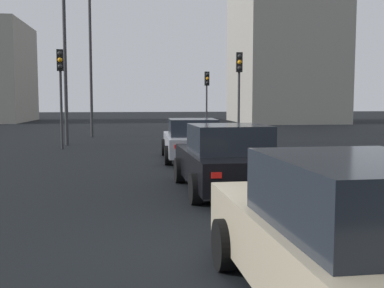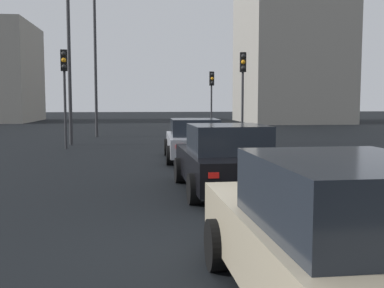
{
  "view_description": "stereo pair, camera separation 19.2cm",
  "coord_description": "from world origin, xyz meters",
  "px_view_note": "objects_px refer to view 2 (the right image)",
  "views": [
    {
      "loc": [
        -6.05,
        0.56,
        2.09
      ],
      "look_at": [
        5.46,
        -0.91,
        1.01
      ],
      "focal_mm": 43.51,
      "sensor_mm": 36.0,
      "label": 1
    },
    {
      "loc": [
        -6.07,
        0.36,
        2.09
      ],
      "look_at": [
        5.46,
        -0.91,
        1.01
      ],
      "focal_mm": 43.51,
      "sensor_mm": 36.0,
      "label": 2
    }
  ],
  "objects_px": {
    "car_silver_left_lead": "(194,140)",
    "traffic_light_near_left": "(212,89)",
    "car_black_left_second": "(226,160)",
    "traffic_light_near_right": "(64,78)",
    "street_lamp_kerbside": "(69,41)",
    "car_beige_left_third": "(339,244)",
    "traffic_light_far_left": "(243,79)",
    "street_lamp_far": "(95,50)"
  },
  "relations": [
    {
      "from": "car_silver_left_lead",
      "to": "traffic_light_near_left",
      "type": "distance_m",
      "value": 14.26
    },
    {
      "from": "car_black_left_second",
      "to": "traffic_light_near_right",
      "type": "distance_m",
      "value": 11.56
    },
    {
      "from": "car_black_left_second",
      "to": "street_lamp_kerbside",
      "type": "height_order",
      "value": "street_lamp_kerbside"
    },
    {
      "from": "car_silver_left_lead",
      "to": "street_lamp_kerbside",
      "type": "xyz_separation_m",
      "value": [
        6.06,
        5.14,
        4.11
      ]
    },
    {
      "from": "car_black_left_second",
      "to": "car_beige_left_third",
      "type": "height_order",
      "value": "car_beige_left_third"
    },
    {
      "from": "traffic_light_near_left",
      "to": "street_lamp_kerbside",
      "type": "bearing_deg",
      "value": -53.04
    },
    {
      "from": "traffic_light_near_left",
      "to": "car_black_left_second",
      "type": "bearing_deg",
      "value": -15.41
    },
    {
      "from": "car_black_left_second",
      "to": "traffic_light_far_left",
      "type": "relative_size",
      "value": 0.96
    },
    {
      "from": "traffic_light_near_right",
      "to": "traffic_light_far_left",
      "type": "bearing_deg",
      "value": 88.97
    },
    {
      "from": "traffic_light_near_left",
      "to": "traffic_light_far_left",
      "type": "height_order",
      "value": "traffic_light_far_left"
    },
    {
      "from": "car_beige_left_third",
      "to": "traffic_light_near_right",
      "type": "bearing_deg",
      "value": 15.53
    },
    {
      "from": "car_black_left_second",
      "to": "street_lamp_kerbside",
      "type": "distance_m",
      "value": 13.58
    },
    {
      "from": "traffic_light_near_right",
      "to": "street_lamp_far",
      "type": "relative_size",
      "value": 0.5
    },
    {
      "from": "car_black_left_second",
      "to": "traffic_light_near_left",
      "type": "height_order",
      "value": "traffic_light_near_left"
    },
    {
      "from": "car_silver_left_lead",
      "to": "car_black_left_second",
      "type": "bearing_deg",
      "value": -177.87
    },
    {
      "from": "car_silver_left_lead",
      "to": "car_black_left_second",
      "type": "xyz_separation_m",
      "value": [
        -5.81,
        -0.07,
        0.04
      ]
    },
    {
      "from": "car_beige_left_third",
      "to": "street_lamp_far",
      "type": "distance_m",
      "value": 23.92
    },
    {
      "from": "car_silver_left_lead",
      "to": "traffic_light_near_right",
      "type": "relative_size",
      "value": 1.02
    },
    {
      "from": "car_beige_left_third",
      "to": "car_black_left_second",
      "type": "bearing_deg",
      "value": -2.56
    },
    {
      "from": "traffic_light_near_left",
      "to": "street_lamp_far",
      "type": "height_order",
      "value": "street_lamp_far"
    },
    {
      "from": "traffic_light_far_left",
      "to": "street_lamp_kerbside",
      "type": "xyz_separation_m",
      "value": [
        0.95,
        8.0,
        1.72
      ]
    },
    {
      "from": "car_beige_left_third",
      "to": "traffic_light_far_left",
      "type": "height_order",
      "value": "traffic_light_far_left"
    },
    {
      "from": "street_lamp_kerbside",
      "to": "traffic_light_near_left",
      "type": "bearing_deg",
      "value": -45.36
    },
    {
      "from": "traffic_light_near_right",
      "to": "car_silver_left_lead",
      "type": "bearing_deg",
      "value": 43.0
    },
    {
      "from": "car_silver_left_lead",
      "to": "street_lamp_far",
      "type": "relative_size",
      "value": 0.51
    },
    {
      "from": "car_silver_left_lead",
      "to": "street_lamp_kerbside",
      "type": "distance_m",
      "value": 8.94
    },
    {
      "from": "traffic_light_far_left",
      "to": "street_lamp_far",
      "type": "relative_size",
      "value": 0.51
    },
    {
      "from": "car_silver_left_lead",
      "to": "traffic_light_far_left",
      "type": "relative_size",
      "value": 1.01
    },
    {
      "from": "car_black_left_second",
      "to": "traffic_light_near_right",
      "type": "height_order",
      "value": "traffic_light_near_right"
    },
    {
      "from": "street_lamp_far",
      "to": "car_black_left_second",
      "type": "bearing_deg",
      "value": -165.08
    },
    {
      "from": "car_silver_left_lead",
      "to": "traffic_light_near_right",
      "type": "height_order",
      "value": "traffic_light_near_right"
    },
    {
      "from": "car_beige_left_third",
      "to": "traffic_light_near_right",
      "type": "xyz_separation_m",
      "value": [
        16.44,
        5.06,
        2.29
      ]
    },
    {
      "from": "car_silver_left_lead",
      "to": "street_lamp_kerbside",
      "type": "relative_size",
      "value": 0.52
    },
    {
      "from": "car_black_left_second",
      "to": "traffic_light_far_left",
      "type": "bearing_deg",
      "value": -16.13
    },
    {
      "from": "street_lamp_kerbside",
      "to": "street_lamp_far",
      "type": "distance_m",
      "value": 4.98
    },
    {
      "from": "car_black_left_second",
      "to": "street_lamp_kerbside",
      "type": "relative_size",
      "value": 0.5
    },
    {
      "from": "car_beige_left_third",
      "to": "street_lamp_kerbside",
      "type": "relative_size",
      "value": 0.57
    },
    {
      "from": "car_beige_left_third",
      "to": "traffic_light_far_left",
      "type": "xyz_separation_m",
      "value": [
        17.28,
        -2.9,
        2.33
      ]
    },
    {
      "from": "car_silver_left_lead",
      "to": "traffic_light_near_left",
      "type": "xyz_separation_m",
      "value": [
        13.83,
        -2.74,
        2.14
      ]
    },
    {
      "from": "traffic_light_near_right",
      "to": "street_lamp_kerbside",
      "type": "bearing_deg",
      "value": 174.2
    },
    {
      "from": "traffic_light_far_left",
      "to": "car_beige_left_third",
      "type": "bearing_deg",
      "value": -3.73
    },
    {
      "from": "car_black_left_second",
      "to": "street_lamp_far",
      "type": "distance_m",
      "value": 17.87
    }
  ]
}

